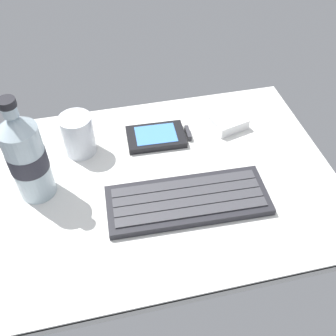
{
  "coord_description": "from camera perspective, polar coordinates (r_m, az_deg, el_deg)",
  "views": [
    {
      "loc": [
        -11.1,
        -48.88,
        55.67
      ],
      "look_at": [
        0.0,
        0.0,
        3.0
      ],
      "focal_mm": 41.92,
      "sensor_mm": 36.0,
      "label": 1
    }
  ],
  "objects": [
    {
      "name": "keyboard",
      "position": [
        0.71,
        2.9,
        -4.68
      ],
      "size": [
        29.42,
        12.15,
        1.7
      ],
      "color": "#232328",
      "rests_on": "ground_plane"
    },
    {
      "name": "ground_plane",
      "position": [
        0.75,
        0.04,
        -2.21
      ],
      "size": [
        64.0,
        48.0,
        2.8
      ],
      "color": "silver"
    },
    {
      "name": "water_bottle",
      "position": [
        0.71,
        -19.9,
        1.61
      ],
      "size": [
        6.73,
        6.73,
        20.8
      ],
      "color": "silver",
      "rests_on": "ground_plane"
    },
    {
      "name": "handheld_device",
      "position": [
        0.82,
        -1.33,
        4.63
      ],
      "size": [
        13.04,
        8.12,
        1.5
      ],
      "color": "black",
      "rests_on": "ground_plane"
    },
    {
      "name": "charger_block",
      "position": [
        0.86,
        8.77,
        6.57
      ],
      "size": [
        8.2,
        7.2,
        2.4
      ],
      "primitive_type": "cube",
      "rotation": [
        0.0,
        0.0,
        0.26
      ],
      "color": "white",
      "rests_on": "ground_plane"
    },
    {
      "name": "juice_cup",
      "position": [
        0.8,
        -12.91,
        4.56
      ],
      "size": [
        6.4,
        6.4,
        8.5
      ],
      "color": "silver",
      "rests_on": "ground_plane"
    }
  ]
}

